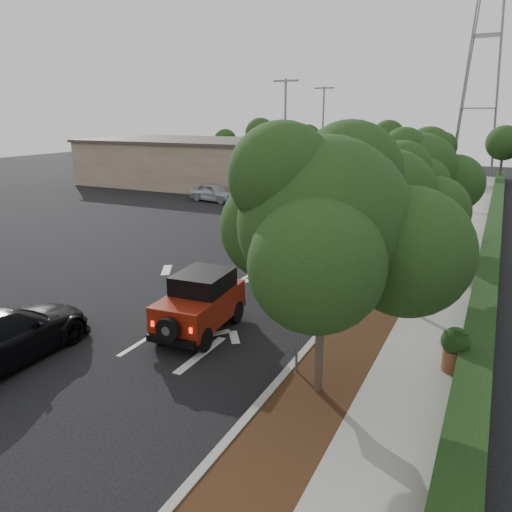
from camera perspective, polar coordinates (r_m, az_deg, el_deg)
The scene contains 18 objects.
ground at distance 15.33m, azimuth -12.75°, elevation -9.44°, with size 120.00×120.00×0.00m, color black.
curb at distance 23.93m, azimuth 14.69°, elevation -0.07°, with size 0.20×70.00×0.15m, color #9E9B93.
planting_strip at distance 23.77m, azimuth 17.04°, elevation -0.40°, with size 1.80×70.00×0.12m, color black.
sidewalk at distance 23.58m, azimuth 21.58°, elevation -0.96°, with size 2.00×70.00×0.12m, color gray.
hedge at distance 23.45m, azimuth 25.06°, elevation -0.58°, with size 0.80×70.00×0.80m, color black.
commercial_building at distance 47.89m, azimuth -5.52°, elevation 10.54°, with size 22.00×12.00×4.00m, color #7E6B57.
transmission_tower at distance 59.08m, azimuth 23.32°, elevation 8.40°, with size 7.00×4.00×28.00m, color slate, non-canonical shape.
street_tree_near at distance 12.49m, azimuth 7.04°, elevation -15.39°, with size 3.80×3.80×5.92m, color black, non-canonical shape.
street_tree_mid at distance 18.63m, azimuth 14.19°, elevation -4.88°, with size 3.20×3.20×5.32m, color black, non-canonical shape.
street_tree_far at distance 24.74m, azimuth 17.42°, elevation 0.05°, with size 3.40×3.40×5.62m, color black, non-canonical shape.
light_pole_a at distance 40.28m, azimuth 3.22°, elevation 6.70°, with size 2.00×0.22×9.00m, color slate, non-canonical shape.
light_pole_b at distance 51.75m, azimuth 7.43°, elevation 8.65°, with size 2.00×0.22×9.00m, color slate, non-canonical shape.
red_jeep at distance 15.41m, azimuth -6.15°, elevation -5.18°, with size 1.83×3.70×1.85m.
silver_suv_ahead at distance 20.42m, azimuth 4.49°, elevation -0.18°, with size 2.68×5.82×1.62m, color #999BA0.
silver_sedan_oncoming at distance 29.53m, azimuth 4.85°, elevation 4.84°, with size 1.70×4.87×1.60m, color #9FA1A6.
parked_suv at distance 38.43m, azimuth -4.83°, elevation 7.27°, with size 1.64×4.09×1.39m, color #ACAFB4.
speed_hump_sign at distance 12.55m, azimuth 4.73°, elevation -7.47°, with size 1.01×0.15×2.16m.
terracotta_planter at distance 13.77m, azimuth 21.81°, elevation -9.41°, with size 0.71×0.71×1.24m.
Camera 1 is at (8.92, -10.65, 6.47)m, focal length 35.00 mm.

